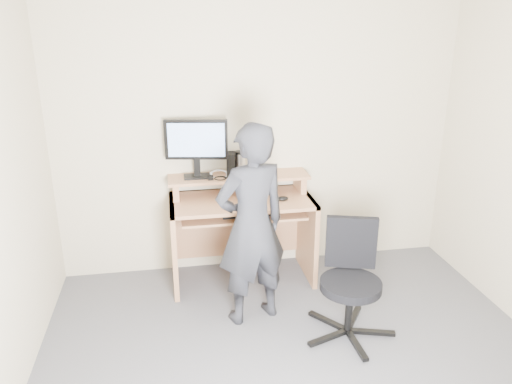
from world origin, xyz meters
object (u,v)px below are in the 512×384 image
object	(u,v)px
office_chair	(350,275)
person	(252,226)
monitor	(196,143)
desk	(241,218)

from	to	relation	value
office_chair	person	world-z (taller)	person
monitor	person	bearing A→B (deg)	-56.30
monitor	person	distance (m)	0.94
monitor	person	world-z (taller)	person
monitor	desk	bearing A→B (deg)	-2.73
monitor	office_chair	xyz separation A→B (m)	(1.00, -1.05, -0.75)
office_chair	desk	bearing A→B (deg)	140.42
desk	office_chair	xyz separation A→B (m)	(0.65, -0.97, -0.09)
monitor	person	xyz separation A→B (m)	(0.33, -0.76, -0.44)
desk	office_chair	distance (m)	1.17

